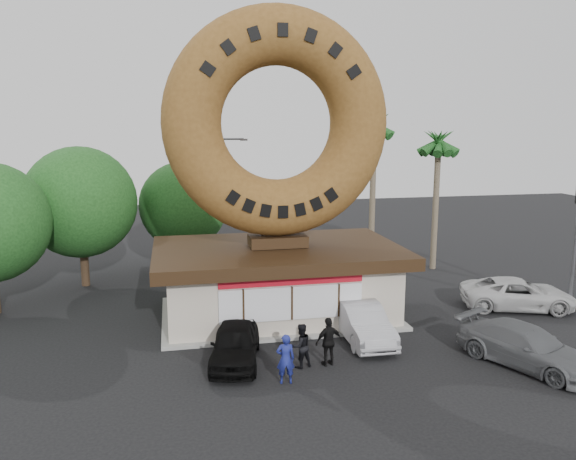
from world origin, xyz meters
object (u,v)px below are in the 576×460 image
(street_lamp, at_px, (218,195))
(car_white, at_px, (518,294))
(person_left, at_px, (286,359))
(car_black, at_px, (235,344))
(giant_donut, at_px, (277,123))
(donut_shop, at_px, (278,278))
(car_grey, at_px, (526,346))
(person_right, at_px, (329,342))
(person_center, at_px, (301,346))
(car_silver, at_px, (362,322))

(street_lamp, distance_m, car_white, 18.03)
(person_left, distance_m, car_black, 2.57)
(street_lamp, bearing_deg, giant_donut, -79.49)
(donut_shop, xyz_separation_m, car_grey, (7.89, -7.35, -1.02))
(car_white, bearing_deg, person_right, 130.11)
(street_lamp, relative_size, car_white, 1.51)
(street_lamp, relative_size, car_black, 1.87)
(donut_shop, bearing_deg, person_right, -82.27)
(giant_donut, bearing_deg, car_black, -117.60)
(giant_donut, distance_m, person_center, 9.88)
(person_left, height_order, person_center, person_left)
(person_left, bearing_deg, person_right, -144.09)
(donut_shop, height_order, car_white, donut_shop)
(car_black, relative_size, car_white, 0.81)
(street_lamp, bearing_deg, person_right, -80.52)
(giant_donut, relative_size, car_black, 2.35)
(donut_shop, bearing_deg, car_grey, -42.98)
(donut_shop, bearing_deg, car_black, -117.67)
(giant_donut, xyz_separation_m, street_lamp, (-1.86, 10.00, -4.33))
(donut_shop, distance_m, street_lamp, 10.54)
(person_left, xyz_separation_m, car_silver, (3.89, 3.27, -0.12))
(car_silver, bearing_deg, street_lamp, 109.47)
(person_left, distance_m, car_silver, 5.09)
(donut_shop, relative_size, person_center, 6.75)
(street_lamp, distance_m, car_grey, 20.27)
(donut_shop, height_order, person_left, donut_shop)
(person_left, bearing_deg, car_black, -49.55)
(person_left, xyz_separation_m, car_white, (12.58, 5.48, -0.14))
(person_center, height_order, car_white, person_center)
(person_left, relative_size, person_right, 0.96)
(person_right, distance_m, car_white, 11.59)
(giant_donut, distance_m, street_lamp, 11.05)
(donut_shop, xyz_separation_m, car_silver, (2.83, -3.69, -1.01))
(street_lamp, bearing_deg, donut_shop, -79.50)
(street_lamp, xyz_separation_m, car_silver, (4.69, -13.70, -3.72))
(person_center, distance_m, car_grey, 8.29)
(person_right, relative_size, car_white, 0.34)
(street_lamp, bearing_deg, car_silver, -71.11)
(car_silver, distance_m, car_grey, 6.25)
(donut_shop, distance_m, person_center, 5.89)
(person_left, height_order, person_right, person_right)
(donut_shop, distance_m, car_grey, 10.84)
(car_grey, bearing_deg, person_center, 143.28)
(street_lamp, height_order, person_center, street_lamp)
(giant_donut, distance_m, car_black, 9.78)
(car_black, distance_m, car_white, 14.48)
(car_black, xyz_separation_m, car_white, (14.07, 3.39, 0.01))
(person_center, height_order, car_silver, person_center)
(donut_shop, bearing_deg, car_white, -7.28)
(person_left, bearing_deg, car_grey, -177.64)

